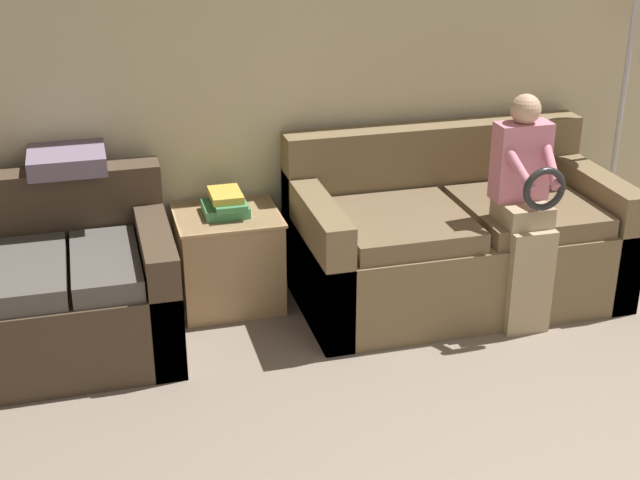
% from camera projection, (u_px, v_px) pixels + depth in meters
% --- Properties ---
extents(wall_back, '(7.60, 0.06, 2.55)m').
position_uv_depth(wall_back, '(399.00, 63.00, 5.21)').
color(wall_back, beige).
rests_on(wall_back, ground_plane).
extents(couch_main, '(1.83, 0.99, 0.94)m').
position_uv_depth(couch_main, '(453.00, 240.00, 5.17)').
color(couch_main, brown).
rests_on(couch_main, ground_plane).
extents(couch_side, '(1.39, 0.97, 0.86)m').
position_uv_depth(couch_side, '(37.00, 294.00, 4.58)').
color(couch_side, '#473828').
rests_on(couch_side, ground_plane).
extents(child_left_seated, '(0.30, 0.37, 1.27)m').
position_uv_depth(child_left_seated, '(525.00, 204.00, 4.71)').
color(child_left_seated, tan).
rests_on(child_left_seated, ground_plane).
extents(side_shelf, '(0.58, 0.52, 0.56)m').
position_uv_depth(side_shelf, '(229.00, 258.00, 5.07)').
color(side_shelf, tan).
rests_on(side_shelf, ground_plane).
extents(book_stack, '(0.24, 0.30, 0.13)m').
position_uv_depth(book_stack, '(226.00, 203.00, 4.94)').
color(book_stack, '#3D8451').
rests_on(book_stack, side_shelf).
extents(floor_lamp, '(0.31, 0.31, 1.84)m').
position_uv_depth(floor_lamp, '(634.00, 16.00, 5.12)').
color(floor_lamp, '#2D2B28').
rests_on(floor_lamp, ground_plane).
extents(throw_pillow, '(0.40, 0.40, 0.10)m').
position_uv_depth(throw_pillow, '(67.00, 160.00, 4.70)').
color(throw_pillow, slate).
rests_on(throw_pillow, couch_side).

